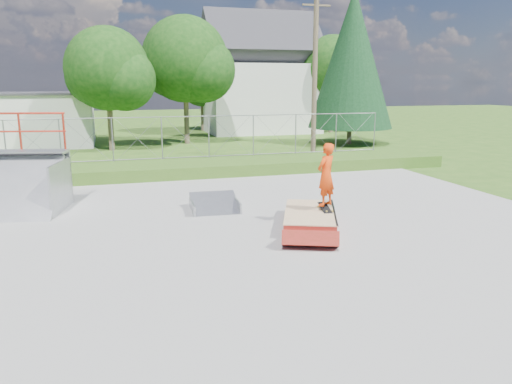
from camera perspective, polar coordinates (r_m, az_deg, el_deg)
The scene contains 17 objects.
ground at distance 11.50m, azimuth -4.91°, elevation -6.33°, with size 120.00×120.00×0.00m, color #2E5718.
concrete_pad at distance 11.49m, azimuth -4.91°, elevation -6.24°, with size 20.00×16.00×0.04m, color #959592.
grass_berm at distance 20.58m, azimuth -10.29°, elevation 2.60°, with size 24.00×3.00×0.50m, color #2E5718.
grind_box at distance 13.16m, azimuth 6.16°, elevation -3.02°, with size 2.20×2.95×0.40m.
quarter_pipe at distance 15.73m, azimuth -26.54°, elevation 2.76°, with size 2.81×2.38×2.81m, color #989B9F, non-canonical shape.
flat_bank_ramp at distance 14.62m, azimuth -4.74°, elevation -1.39°, with size 1.36×1.45×0.42m, color #989B9F, non-canonical shape.
skateboard at distance 13.30m, azimuth 7.89°, elevation -1.83°, with size 0.22×0.80×0.02m, color black.
skater at distance 13.12m, azimuth 8.00°, elevation 1.67°, with size 0.60×0.40×1.65m, color #EC3F0D.
chain_link_fence at distance 21.41m, azimuth -10.71°, elevation 6.07°, with size 20.00×0.06×1.80m, color gray, non-canonical shape.
utility_building_flat at distance 33.27m, azimuth -26.82°, elevation 7.32°, with size 10.00×6.00×3.00m, color silver.
gable_house at distance 38.33m, azimuth 0.43°, elevation 12.63°, with size 8.40×6.08×8.94m.
utility_pole at distance 24.64m, azimuth 6.73°, elevation 13.06°, with size 0.24×0.24×8.00m, color brown.
tree_left_near at distance 28.52m, azimuth -16.12°, elevation 13.05°, with size 4.76×4.48×6.65m.
tree_center at distance 30.91m, azimuth -7.54°, elevation 14.46°, with size 5.44×5.12×7.60m.
tree_right_far at distance 38.21m, azimuth 9.21°, elevation 13.54°, with size 5.10×4.80×7.12m.
tree_back_mid at distance 39.23m, azimuth -5.81°, elevation 12.27°, with size 4.08×3.84×5.70m.
conifer_tree at distance 31.11m, azimuth 10.94°, elevation 14.70°, with size 5.04×5.04×9.10m.
Camera 1 is at (-2.14, -10.68, 3.68)m, focal length 35.00 mm.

